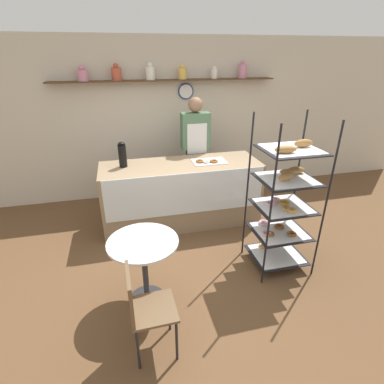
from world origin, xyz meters
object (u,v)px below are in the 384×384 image
Objects in this scene: cafe_chair at (143,304)px; donut_tray_counter at (208,161)px; cafe_table at (144,257)px; pastry_rack at (283,202)px; person_worker at (195,148)px; coffee_carafe at (122,155)px.

cafe_chair is 1.78× the size of donut_tray_counter.
cafe_table is 1.52× the size of donut_tray_counter.
pastry_rack is 2.45× the size of cafe_table.
pastry_rack is 1.38m from donut_tray_counter.
cafe_table is at bearing -7.95° from cafe_chair.
person_worker is 3.66× the size of donut_tray_counter.
cafe_chair is (-1.14, -2.72, -0.46)m from person_worker.
cafe_chair is at bearing -89.08° from coffee_carafe.
pastry_rack reaches higher than coffee_carafe.
cafe_table is at bearing -126.26° from donut_tray_counter.
cafe_chair is (-0.07, -0.61, -0.03)m from cafe_table.
person_worker reaches higher than cafe_table.
donut_tray_counter is at bearing 112.52° from pastry_rack.
pastry_rack is 1.69m from cafe_table.
person_worker reaches higher than donut_tray_counter.
coffee_carafe is at bearing -0.41° from cafe_chair.
coffee_carafe reaches higher than cafe_chair.
donut_tray_counter is at bearing -85.54° from person_worker.
coffee_carafe is at bearing 174.80° from donut_tray_counter.
pastry_rack is at bearing -38.35° from coffee_carafe.
cafe_table is at bearing -171.43° from pastry_rack.
cafe_table is 0.86× the size of cafe_chair.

